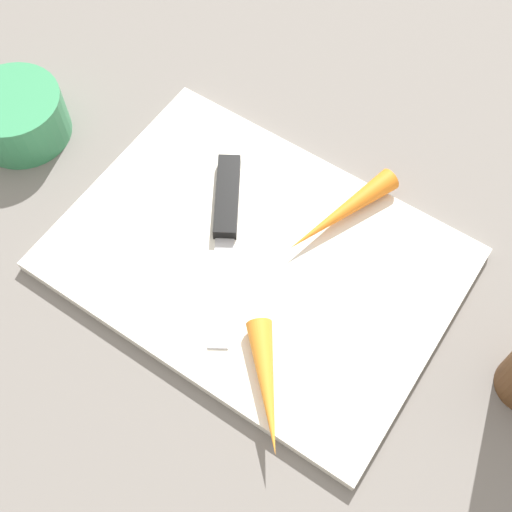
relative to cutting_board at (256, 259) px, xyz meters
name	(u,v)px	position (x,y,z in m)	size (l,w,h in m)	color
ground_plane	(256,262)	(0.00, 0.00, -0.01)	(1.40, 1.40, 0.00)	slate
cutting_board	(256,259)	(0.00, 0.00, 0.00)	(0.36, 0.26, 0.01)	silver
knife	(227,208)	(-0.05, 0.03, 0.01)	(0.12, 0.18, 0.01)	#B7B7BC
carrot_short	(267,386)	(0.08, -0.10, 0.02)	(0.02, 0.02, 0.11)	orange
carrot_long	(341,213)	(0.04, 0.08, 0.02)	(0.02, 0.02, 0.13)	orange
small_bowl	(18,116)	(-0.29, -0.01, 0.02)	(0.10, 0.10, 0.05)	#388C59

